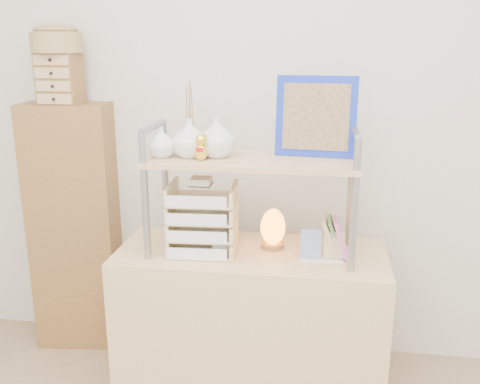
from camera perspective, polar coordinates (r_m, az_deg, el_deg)
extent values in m
cube|color=silver|center=(2.75, 2.67, 8.34)|extent=(3.40, 0.02, 2.60)
cube|color=tan|center=(2.57, 1.16, -14.11)|extent=(1.20, 0.50, 0.75)
cube|color=brown|center=(3.05, -17.17, -3.68)|extent=(0.47, 0.29, 1.35)
cylinder|color=gray|center=(2.27, -10.09, -0.57)|extent=(0.03, 0.03, 0.55)
cylinder|color=gray|center=(2.54, -7.95, 1.30)|extent=(0.03, 0.03, 0.55)
cylinder|color=gray|center=(2.35, -9.25, 6.90)|extent=(0.03, 0.30, 0.03)
cylinder|color=gray|center=(2.16, 12.11, -1.55)|extent=(0.03, 0.03, 0.55)
cylinder|color=gray|center=(2.44, 11.76, 0.52)|extent=(0.03, 0.03, 0.55)
cylinder|color=gray|center=(2.24, 12.32, 6.32)|extent=(0.03, 0.30, 0.03)
cube|color=tan|center=(2.28, 1.26, 3.28)|extent=(0.90, 0.34, 0.02)
imported|color=silver|center=(2.33, -8.36, 5.29)|extent=(0.13, 0.13, 0.13)
imported|color=silver|center=(2.31, -5.40, 5.77)|extent=(0.16, 0.16, 0.17)
imported|color=silver|center=(2.31, -2.49, 5.89)|extent=(0.17, 0.17, 0.17)
cylinder|color=#284DB1|center=(2.44, -5.35, 5.50)|extent=(0.07, 0.07, 0.10)
cube|color=#1229AE|center=(2.33, 8.10, 7.96)|extent=(0.35, 0.08, 0.34)
cube|color=#503524|center=(2.32, 8.10, 7.93)|extent=(0.28, 0.06, 0.28)
cube|color=pink|center=(2.36, 10.70, -4.85)|extent=(0.07, 0.12, 0.17)
cube|color=#599048|center=(2.37, 10.16, -4.66)|extent=(0.07, 0.12, 0.16)
cube|color=tan|center=(2.36, 9.63, -4.81)|extent=(0.08, 0.13, 0.16)
cube|color=tan|center=(2.42, -3.91, -6.06)|extent=(0.30, 0.28, 0.01)
cube|color=white|center=(2.29, -4.62, -6.63)|extent=(0.26, 0.03, 0.05)
cube|color=tan|center=(2.39, -3.94, -4.34)|extent=(0.30, 0.28, 0.01)
cube|color=white|center=(2.26, -4.67, -4.82)|extent=(0.26, 0.03, 0.05)
cube|color=tan|center=(2.37, -3.98, -2.58)|extent=(0.30, 0.28, 0.01)
cube|color=white|center=(2.24, -4.71, -2.97)|extent=(0.26, 0.03, 0.05)
cube|color=tan|center=(2.34, -4.01, -0.79)|extent=(0.30, 0.28, 0.01)
cube|color=white|center=(2.22, -4.75, -1.08)|extent=(0.26, 0.03, 0.05)
cube|color=beige|center=(2.30, -4.16, 1.15)|extent=(0.09, 0.09, 0.03)
cylinder|color=brown|center=(2.44, 3.49, -5.68)|extent=(0.10, 0.10, 0.02)
ellipsoid|color=orange|center=(2.41, 3.52, -3.65)|extent=(0.12, 0.11, 0.16)
cube|color=tan|center=(2.32, -2.06, -5.67)|extent=(0.09, 0.06, 0.11)
cylinder|color=white|center=(2.30, -2.14, -5.72)|extent=(0.05, 0.02, 0.06)
cube|color=white|center=(2.33, 8.67, -7.14)|extent=(0.19, 0.06, 0.01)
cube|color=navy|center=(2.31, 7.58, -5.48)|extent=(0.09, 0.03, 0.12)
cube|color=tan|center=(2.32, 10.02, -5.64)|extent=(0.09, 0.03, 0.11)
cube|color=brown|center=(2.88, -18.65, 11.39)|extent=(0.20, 0.15, 0.25)
cube|color=tan|center=(2.82, -19.20, 9.35)|extent=(0.18, 0.01, 0.05)
cube|color=tan|center=(2.81, -19.32, 10.61)|extent=(0.18, 0.01, 0.05)
cube|color=tan|center=(2.81, -19.44, 11.88)|extent=(0.18, 0.01, 0.05)
cube|color=tan|center=(2.81, -19.55, 13.15)|extent=(0.18, 0.01, 0.05)
cylinder|color=olive|center=(2.87, -18.96, 14.87)|extent=(0.25, 0.25, 0.10)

